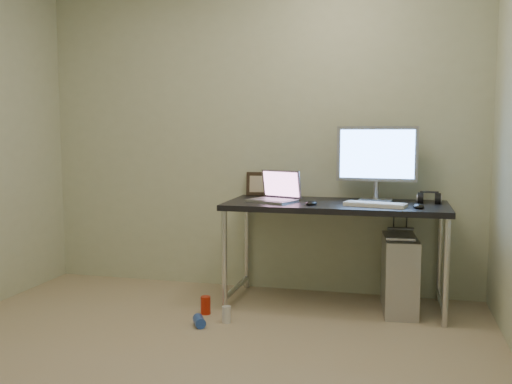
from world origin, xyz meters
The scene contains 17 objects.
floor centered at (0.00, 0.00, 0.00)m, with size 3.50×3.50×0.00m, color tan.
wall_back centered at (0.00, 1.75, 1.25)m, with size 3.50×0.02×2.50m, color beige.
desk centered at (0.67, 1.41, 0.67)m, with size 1.56×0.68×0.75m.
tower_computer centered at (1.12, 1.38, 0.26)m, with size 0.27×0.52×0.56m.
cable_a centered at (1.07, 1.70, 0.40)m, with size 0.01×0.01×0.70m, color black.
cable_b centered at (1.16, 1.68, 0.38)m, with size 0.01×0.01×0.72m, color black.
can_red centered at (-0.17, 0.99, 0.06)m, with size 0.07×0.07×0.12m, color red.
can_white centered at (0.02, 0.85, 0.05)m, with size 0.06×0.06×0.11m, color silver.
can_blue centered at (-0.13, 0.74, 0.03)m, with size 0.07×0.07×0.12m, color #294EB8.
laptop centered at (0.23, 1.39, 0.80)m, with size 0.40×0.36×0.22m.
monitor centered at (0.94, 1.59, 1.07)m, with size 0.58×0.18×0.54m.
keyboard centered at (0.95, 1.27, 0.76)m, with size 0.41×0.13×0.02m, color white.
mouse_right centered at (1.23, 1.24, 0.77)m, with size 0.07×0.11×0.04m, color black.
mouse_left centered at (0.52, 1.25, 0.77)m, with size 0.07×0.11×0.04m, color black.
headphones centered at (1.31, 1.54, 0.78)m, with size 0.16×0.10×0.11m.
picture_frame centered at (0.04, 1.73, 0.84)m, with size 0.23×0.03×0.19m, color black.
webcam centered at (0.28, 1.67, 0.84)m, with size 0.05×0.04×0.13m.
Camera 1 is at (1.10, -2.64, 1.25)m, focal length 40.00 mm.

